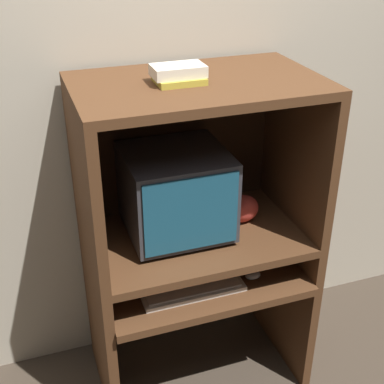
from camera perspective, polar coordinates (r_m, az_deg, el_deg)
wall_back at (r=2.38m, az=-2.28°, el=10.42°), size 6.00×0.06×2.60m
desk_base at (r=2.52m, az=0.83°, el=-12.71°), size 0.94×0.61×0.61m
desk_monitor_shelf at (r=2.32m, az=0.55°, el=-5.23°), size 0.94×0.58×0.18m
hutch_upper at (r=2.12m, az=0.30°, el=6.03°), size 0.94×0.58×0.67m
crt_monitor at (r=2.22m, az=-1.72°, el=-0.03°), size 0.42×0.41×0.37m
keyboard at (r=2.26m, az=-0.00°, el=-10.21°), size 0.43×0.16×0.03m
mouse at (r=2.34m, az=6.51°, el=-8.80°), size 0.07×0.05×0.03m
snack_bag at (r=2.37m, az=5.37°, el=-1.78°), size 0.15×0.11×0.12m
book_stack at (r=1.98m, az=-1.45°, el=12.46°), size 0.19×0.14×0.06m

